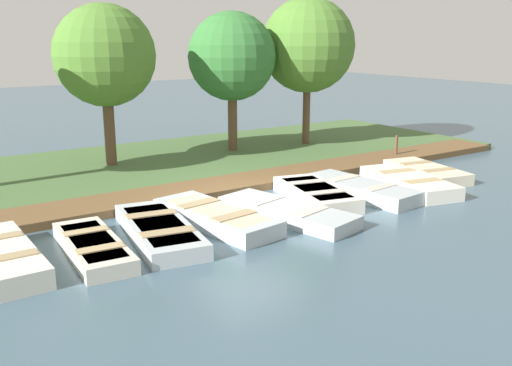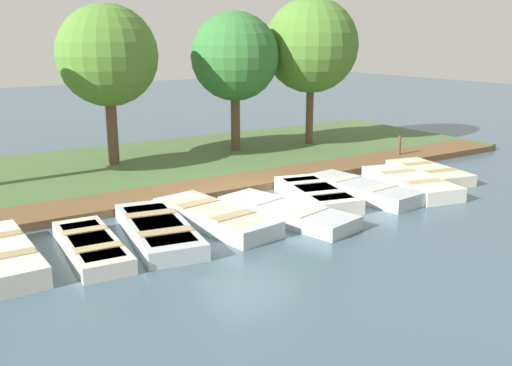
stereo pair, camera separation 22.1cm
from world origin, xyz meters
name	(u,v)px [view 1 (the left image)]	position (x,y,z in m)	size (l,w,h in m)	color
ground_plane	(247,204)	(0.00, 0.00, 0.00)	(80.00, 80.00, 0.00)	#425B6B
shore_bank	(165,165)	(-5.00, 0.00, 0.10)	(8.00, 24.00, 0.20)	#476638
dock_walkway	(217,187)	(-1.59, 0.00, 0.11)	(1.55, 23.21, 0.21)	brown
rowboat_0	(3,257)	(0.94, -6.15, 0.22)	(3.18, 1.10, 0.43)	silver
rowboat_1	(93,247)	(1.23, -4.52, 0.17)	(3.06, 1.21, 0.34)	beige
rowboat_2	(159,230)	(1.10, -3.00, 0.18)	(3.66, 1.79, 0.37)	#B2BCC1
rowboat_3	(216,217)	(1.02, -1.54, 0.20)	(3.59, 1.70, 0.40)	#B2BCC1
rowboat_4	(287,212)	(1.57, 0.12, 0.17)	(3.75, 1.97, 0.35)	#B2BCC1
rowboat_5	(316,194)	(0.81, 1.65, 0.21)	(3.15, 1.89, 0.41)	silver
rowboat_6	(361,189)	(1.08, 3.02, 0.20)	(3.49, 1.52, 0.40)	#B2BCC1
rowboat_7	(409,182)	(1.32, 4.66, 0.20)	(3.46, 1.93, 0.41)	silver
rowboat_8	(426,172)	(0.69, 6.19, 0.18)	(2.97, 1.72, 0.37)	beige
mooring_post_far	(396,147)	(-1.64, 7.34, 0.45)	(0.11, 0.11, 0.89)	brown
park_tree_left	(105,56)	(-5.68, -1.58, 3.65)	(3.18, 3.18, 5.27)	brown
park_tree_center	(232,57)	(-5.50, 2.95, 3.54)	(3.12, 3.12, 5.12)	brown
park_tree_right	(308,46)	(-5.07, 6.02, 3.91)	(3.51, 3.51, 5.68)	brown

